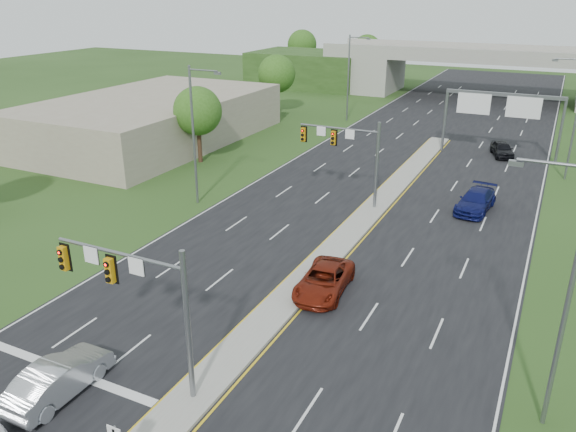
% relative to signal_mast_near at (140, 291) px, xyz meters
% --- Properties ---
extents(ground, '(240.00, 240.00, 0.00)m').
position_rel_signal_mast_near_xyz_m(ground, '(2.26, 0.07, -4.73)').
color(ground, '#254017').
rests_on(ground, ground).
extents(road, '(24.00, 160.00, 0.02)m').
position_rel_signal_mast_near_xyz_m(road, '(2.26, 35.07, -4.72)').
color(road, black).
rests_on(road, ground).
extents(median, '(2.00, 54.00, 0.16)m').
position_rel_signal_mast_near_xyz_m(median, '(2.26, 23.07, -4.63)').
color(median, gray).
rests_on(median, road).
extents(lane_markings, '(23.72, 160.00, 0.01)m').
position_rel_signal_mast_near_xyz_m(lane_markings, '(1.66, 28.99, -4.70)').
color(lane_markings, gold).
rests_on(lane_markings, road).
extents(signal_mast_near, '(6.62, 0.60, 7.00)m').
position_rel_signal_mast_near_xyz_m(signal_mast_near, '(0.00, 0.00, 0.00)').
color(signal_mast_near, slate).
rests_on(signal_mast_near, ground).
extents(signal_mast_far, '(6.62, 0.60, 7.00)m').
position_rel_signal_mast_near_xyz_m(signal_mast_far, '(0.00, 25.00, 0.00)').
color(signal_mast_far, slate).
rests_on(signal_mast_far, ground).
extents(sign_gantry, '(11.58, 0.44, 6.67)m').
position_rel_signal_mast_near_xyz_m(sign_gantry, '(8.95, 44.99, 0.51)').
color(sign_gantry, slate).
rests_on(sign_gantry, ground).
extents(overpass, '(80.00, 14.00, 8.10)m').
position_rel_signal_mast_near_xyz_m(overpass, '(2.26, 80.07, -1.17)').
color(overpass, gray).
rests_on(overpass, ground).
extents(lightpole_l_mid, '(2.85, 0.25, 11.00)m').
position_rel_signal_mast_near_xyz_m(lightpole_l_mid, '(-11.03, 20.07, 1.38)').
color(lightpole_l_mid, slate).
rests_on(lightpole_l_mid, ground).
extents(lightpole_l_far, '(2.85, 0.25, 11.00)m').
position_rel_signal_mast_near_xyz_m(lightpole_l_far, '(-11.03, 55.07, 1.38)').
color(lightpole_l_far, slate).
rests_on(lightpole_l_far, ground).
extents(lightpole_r_near, '(2.85, 0.25, 11.00)m').
position_rel_signal_mast_near_xyz_m(lightpole_r_near, '(15.56, 5.07, 1.38)').
color(lightpole_r_near, slate).
rests_on(lightpole_r_near, ground).
extents(lightpole_r_far, '(2.85, 0.25, 11.00)m').
position_rel_signal_mast_near_xyz_m(lightpole_r_far, '(15.56, 40.07, 1.38)').
color(lightpole_r_far, slate).
rests_on(lightpole_r_far, ground).
extents(tree_l_near, '(4.80, 4.80, 7.60)m').
position_rel_signal_mast_near_xyz_m(tree_l_near, '(-17.74, 30.07, 0.45)').
color(tree_l_near, '#382316').
rests_on(tree_l_near, ground).
extents(tree_l_mid, '(5.20, 5.20, 8.12)m').
position_rel_signal_mast_near_xyz_m(tree_l_mid, '(-21.74, 55.07, 0.78)').
color(tree_l_mid, '#382316').
rests_on(tree_l_mid, ground).
extents(tree_back_a, '(6.00, 6.00, 8.85)m').
position_rel_signal_mast_near_xyz_m(tree_back_a, '(-35.74, 94.07, 1.11)').
color(tree_back_a, '#382316').
rests_on(tree_back_a, ground).
extents(tree_back_b, '(5.60, 5.60, 8.32)m').
position_rel_signal_mast_near_xyz_m(tree_back_b, '(-21.74, 94.07, 0.78)').
color(tree_back_b, '#382316').
rests_on(tree_back_b, ground).
extents(commercial_building, '(18.00, 30.00, 5.00)m').
position_rel_signal_mast_near_xyz_m(commercial_building, '(-27.74, 35.07, -2.23)').
color(commercial_building, gray).
rests_on(commercial_building, ground).
extents(car_silver, '(1.82, 5.06, 1.66)m').
position_rel_signal_mast_near_xyz_m(car_silver, '(-3.01, -2.17, -3.87)').
color(car_silver, '#ACAFB4').
rests_on(car_silver, road).
extents(car_far_a, '(2.97, 5.62, 1.51)m').
position_rel_signal_mast_near_xyz_m(car_far_a, '(3.76, 10.95, -3.95)').
color(car_far_a, '#65170A').
rests_on(car_far_a, road).
extents(car_far_b, '(2.80, 5.79, 1.62)m').
position_rel_signal_mast_near_xyz_m(car_far_b, '(9.55, 28.17, -3.89)').
color(car_far_b, '#0B1047').
rests_on(car_far_b, road).
extents(car_far_c, '(3.14, 4.86, 1.54)m').
position_rel_signal_mast_near_xyz_m(car_far_c, '(9.57, 45.64, -3.94)').
color(car_far_c, black).
rests_on(car_far_c, road).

